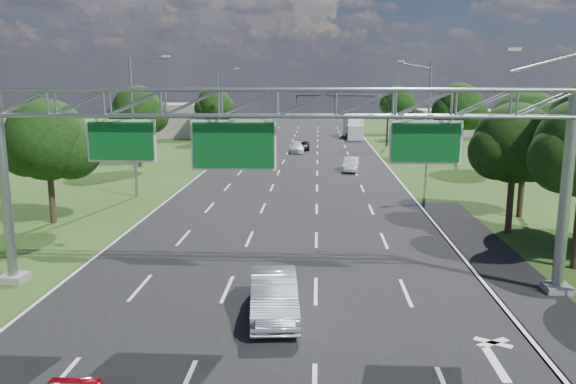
# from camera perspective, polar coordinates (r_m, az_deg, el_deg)

# --- Properties ---
(ground) EXTENTS (220.00, 220.00, 0.00)m
(ground) POSITION_cam_1_polar(r_m,az_deg,el_deg) (40.86, 0.43, -0.63)
(ground) COLOR #274414
(ground) RESTS_ON ground
(road) EXTENTS (18.00, 180.00, 0.02)m
(road) POSITION_cam_1_polar(r_m,az_deg,el_deg) (40.86, 0.43, -0.63)
(road) COLOR black
(road) RESTS_ON ground
(road_flare) EXTENTS (3.00, 30.00, 0.02)m
(road_flare) POSITION_cam_1_polar(r_m,az_deg,el_deg) (26.71, 21.37, -7.80)
(road_flare) COLOR black
(road_flare) RESTS_ON ground
(sign_gantry) EXTENTS (23.50, 1.00, 9.56)m
(sign_gantry) POSITION_cam_1_polar(r_m,az_deg,el_deg) (22.06, -0.84, 7.44)
(sign_gantry) COLOR gray
(sign_gantry) RESTS_ON ground
(traffic_signal) EXTENTS (12.21, 0.24, 7.00)m
(traffic_signal) POSITION_cam_1_polar(r_m,az_deg,el_deg) (75.25, 7.43, 8.60)
(traffic_signal) COLOR black
(traffic_signal) RESTS_ON ground
(streetlight_l_near) EXTENTS (2.97, 0.22, 10.16)m
(streetlight_l_near) POSITION_cam_1_polar(r_m,az_deg,el_deg) (42.15, -15.22, 7.00)
(streetlight_l_near) COLOR gray
(streetlight_l_near) RESTS_ON ground
(streetlight_l_far) EXTENTS (2.97, 0.22, 10.16)m
(streetlight_l_far) POSITION_cam_1_polar(r_m,az_deg,el_deg) (76.16, -6.97, 8.95)
(streetlight_l_far) COLOR gray
(streetlight_l_far) RESTS_ON ground
(streetlight_r_mid) EXTENTS (2.97, 0.22, 10.16)m
(streetlight_r_mid) POSITION_cam_1_polar(r_m,az_deg,el_deg) (50.93, 13.89, 7.70)
(streetlight_r_mid) COLOR gray
(streetlight_r_mid) RESTS_ON ground
(tree_cluster_right) EXTENTS (9.91, 14.60, 8.68)m
(tree_cluster_right) POSITION_cam_1_polar(r_m,az_deg,el_deg) (32.05, 27.00, 4.54)
(tree_cluster_right) COLOR #2D2116
(tree_cluster_right) RESTS_ON ground
(tree_verge_la) EXTENTS (5.76, 4.80, 7.40)m
(tree_verge_la) POSITION_cam_1_polar(r_m,az_deg,el_deg) (35.84, -23.11, 4.53)
(tree_verge_la) COLOR #2D2116
(tree_verge_la) RESTS_ON ground
(tree_verge_lb) EXTENTS (5.76, 4.80, 8.06)m
(tree_verge_lb) POSITION_cam_1_polar(r_m,az_deg,el_deg) (57.87, -14.96, 7.85)
(tree_verge_lb) COLOR #2D2116
(tree_verge_lb) RESTS_ON ground
(tree_verge_lc) EXTENTS (5.76, 4.80, 7.62)m
(tree_verge_lc) POSITION_cam_1_polar(r_m,az_deg,el_deg) (81.42, -7.48, 8.64)
(tree_verge_lc) COLOR #2D2116
(tree_verge_lc) RESTS_ON ground
(tree_verge_rd) EXTENTS (5.76, 4.80, 8.28)m
(tree_verge_rd) POSITION_cam_1_polar(r_m,az_deg,el_deg) (59.79, 17.00, 8.05)
(tree_verge_rd) COLOR #2D2116
(tree_verge_rd) RESTS_ON ground
(tree_verge_re) EXTENTS (5.76, 4.80, 7.84)m
(tree_verge_re) POSITION_cam_1_polar(r_m,az_deg,el_deg) (88.91, 11.10, 8.87)
(tree_verge_re) COLOR #2D2116
(tree_verge_re) RESTS_ON ground
(building_left) EXTENTS (14.00, 10.00, 5.00)m
(building_left) POSITION_cam_1_polar(r_m,az_deg,el_deg) (91.32, -12.18, 7.19)
(building_left) COLOR #9E9385
(building_left) RESTS_ON ground
(building_right) EXTENTS (12.00, 9.00, 4.00)m
(building_right) POSITION_cam_1_polar(r_m,az_deg,el_deg) (94.82, 16.68, 6.80)
(building_right) COLOR #9E9385
(building_right) RESTS_ON ground
(silver_sedan) EXTENTS (2.12, 4.86, 1.55)m
(silver_sedan) POSITION_cam_1_polar(r_m,az_deg,el_deg) (20.48, -1.45, -10.44)
(silver_sedan) COLOR silver
(silver_sedan) RESTS_ON ground
(car_queue_a) EXTENTS (1.85, 4.14, 1.18)m
(car_queue_a) POSITION_cam_1_polar(r_m,az_deg,el_deg) (67.67, 0.89, 4.53)
(car_queue_a) COLOR silver
(car_queue_a) RESTS_ON ground
(car_queue_b) EXTENTS (1.91, 4.07, 1.12)m
(car_queue_b) POSITION_cam_1_polar(r_m,az_deg,el_deg) (70.38, 1.44, 4.76)
(car_queue_b) COLOR black
(car_queue_b) RESTS_ON ground
(car_queue_c) EXTENTS (1.67, 4.03, 1.37)m
(car_queue_c) POSITION_cam_1_polar(r_m,az_deg,el_deg) (62.34, -2.47, 4.05)
(car_queue_c) COLOR black
(car_queue_c) RESTS_ON ground
(car_queue_d) EXTENTS (1.77, 4.04, 1.29)m
(car_queue_d) POSITION_cam_1_polar(r_m,az_deg,el_deg) (53.65, 6.42, 2.81)
(car_queue_d) COLOR silver
(car_queue_d) RESTS_ON ground
(box_truck) EXTENTS (2.85, 8.29, 3.07)m
(box_truck) POSITION_cam_1_polar(r_m,az_deg,el_deg) (86.33, 6.65, 6.47)
(box_truck) COLOR white
(box_truck) RESTS_ON ground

